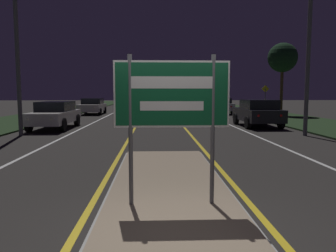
# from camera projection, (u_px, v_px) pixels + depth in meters

# --- Properties ---
(ground_plane) EXTENTS (160.00, 160.00, 0.00)m
(ground_plane) POSITION_uv_depth(u_px,v_px,m) (176.00, 238.00, 4.29)
(ground_plane) COLOR #282623
(median_island) EXTENTS (2.33, 9.74, 0.10)m
(median_island) POSITION_uv_depth(u_px,v_px,m) (172.00, 207.00, 5.36)
(median_island) COLOR #999993
(median_island) RESTS_ON ground_plane
(verge_left) EXTENTS (5.00, 100.00, 0.08)m
(verge_left) POSITION_uv_depth(u_px,v_px,m) (28.00, 119.00, 23.78)
(verge_left) COLOR #1E3319
(verge_left) RESTS_ON ground_plane
(verge_right) EXTENTS (5.00, 100.00, 0.08)m
(verge_right) POSITION_uv_depth(u_px,v_px,m) (285.00, 118.00, 24.55)
(verge_right) COLOR #1E3319
(verge_right) RESTS_ON ground_plane
(centre_line_yellow_left) EXTENTS (0.12, 70.00, 0.01)m
(centre_line_yellow_left) POSITION_uv_depth(u_px,v_px,m) (143.00, 114.00, 29.09)
(centre_line_yellow_left) COLOR gold
(centre_line_yellow_left) RESTS_ON ground_plane
(centre_line_yellow_right) EXTENTS (0.12, 70.00, 0.01)m
(centre_line_yellow_right) POSITION_uv_depth(u_px,v_px,m) (173.00, 114.00, 29.19)
(centre_line_yellow_right) COLOR gold
(centre_line_yellow_right) RESTS_ON ground_plane
(lane_line_white_left) EXTENTS (0.12, 70.00, 0.01)m
(lane_line_white_left) POSITION_uv_depth(u_px,v_px,m) (110.00, 114.00, 28.97)
(lane_line_white_left) COLOR silver
(lane_line_white_left) RESTS_ON ground_plane
(lane_line_white_right) EXTENTS (0.12, 70.00, 0.01)m
(lane_line_white_right) POSITION_uv_depth(u_px,v_px,m) (205.00, 114.00, 29.31)
(lane_line_white_right) COLOR silver
(lane_line_white_right) RESTS_ON ground_plane
(edge_line_white_left) EXTENTS (0.10, 70.00, 0.01)m
(edge_line_white_left) POSITION_uv_depth(u_px,v_px,m) (76.00, 114.00, 28.85)
(edge_line_white_left) COLOR silver
(edge_line_white_left) RESTS_ON ground_plane
(edge_line_white_right) EXTENTS (0.10, 70.00, 0.01)m
(edge_line_white_right) POSITION_uv_depth(u_px,v_px,m) (238.00, 114.00, 29.43)
(edge_line_white_right) COLOR silver
(edge_line_white_right) RESTS_ON ground_plane
(highway_sign) EXTENTS (1.83, 0.07, 2.41)m
(highway_sign) POSITION_uv_depth(u_px,v_px,m) (172.00, 101.00, 5.18)
(highway_sign) COLOR #56565B
(highway_sign) RESTS_ON median_island
(streetlight_left_near) EXTENTS (0.47, 0.47, 9.56)m
(streetlight_left_near) POSITION_uv_depth(u_px,v_px,m) (15.00, 2.00, 14.03)
(streetlight_left_near) COLOR #56565B
(streetlight_left_near) RESTS_ON ground_plane
(streetlight_right_near) EXTENTS (0.52, 0.52, 8.52)m
(streetlight_right_near) POSITION_uv_depth(u_px,v_px,m) (310.00, 8.00, 14.02)
(streetlight_right_near) COLOR #56565B
(streetlight_right_near) RESTS_ON ground_plane
(car_receding_0) EXTENTS (2.00, 4.15, 1.52)m
(car_receding_0) POSITION_uv_depth(u_px,v_px,m) (258.00, 112.00, 18.44)
(car_receding_0) COLOR black
(car_receding_0) RESTS_ON ground_plane
(car_receding_1) EXTENTS (2.00, 4.30, 1.43)m
(car_receding_1) POSITION_uv_depth(u_px,v_px,m) (220.00, 105.00, 29.67)
(car_receding_1) COLOR #B7B7BC
(car_receding_1) RESTS_ON ground_plane
(car_approaching_0) EXTENTS (1.88, 4.68, 1.44)m
(car_approaching_0) POSITION_uv_depth(u_px,v_px,m) (55.00, 114.00, 17.44)
(car_approaching_0) COLOR silver
(car_approaching_0) RESTS_ON ground_plane
(car_approaching_1) EXTENTS (2.01, 4.37, 1.42)m
(car_approaching_1) POSITION_uv_depth(u_px,v_px,m) (92.00, 106.00, 29.19)
(car_approaching_1) COLOR silver
(car_approaching_1) RESTS_ON ground_plane
(warning_sign) EXTENTS (0.60, 0.06, 2.44)m
(warning_sign) POSITION_uv_depth(u_px,v_px,m) (265.00, 97.00, 26.30)
(warning_sign) COLOR #56565B
(warning_sign) RESTS_ON verge_right
(roadside_palm_right) EXTENTS (2.37, 2.37, 5.85)m
(roadside_palm_right) POSITION_uv_depth(u_px,v_px,m) (283.00, 58.00, 26.48)
(roadside_palm_right) COLOR #4C3823
(roadside_palm_right) RESTS_ON verge_right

